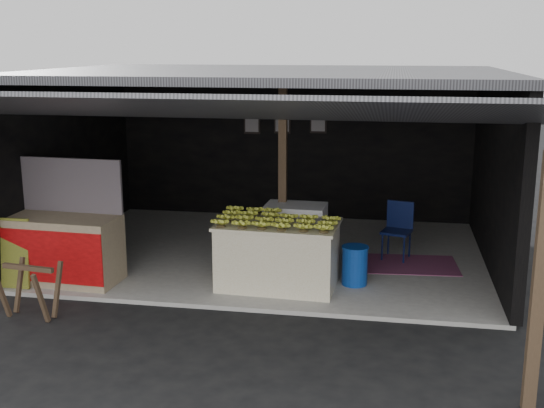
% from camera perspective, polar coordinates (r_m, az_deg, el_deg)
% --- Properties ---
extents(ground, '(80.00, 80.00, 0.00)m').
position_cam_1_polar(ground, '(9.02, -3.00, -8.97)').
color(ground, black).
rests_on(ground, ground).
extents(concrete_slab, '(7.00, 5.00, 0.06)m').
position_cam_1_polar(concrete_slab, '(11.32, -0.13, -4.14)').
color(concrete_slab, gray).
rests_on(concrete_slab, ground).
extents(shophouse, '(7.40, 7.29, 3.02)m').
position_cam_1_polar(shophouse, '(11.19, 0.16, 6.51)').
color(shophouse, black).
rests_on(shophouse, ground).
extents(banana_table, '(1.72, 1.10, 0.93)m').
position_cam_1_polar(banana_table, '(9.59, 0.50, -4.25)').
color(banana_table, white).
rests_on(banana_table, concrete_slab).
extents(banana_pile, '(1.59, 1.00, 0.18)m').
position_cam_1_polar(banana_pile, '(9.44, 0.50, -1.05)').
color(banana_pile, gold).
rests_on(banana_pile, banana_table).
extents(white_crate, '(0.92, 0.65, 1.00)m').
position_cam_1_polar(white_crate, '(10.34, 1.96, -2.77)').
color(white_crate, white).
rests_on(white_crate, concrete_slab).
extents(neighbor_stall, '(1.73, 0.85, 1.75)m').
position_cam_1_polar(neighbor_stall, '(10.27, -17.28, -3.35)').
color(neighbor_stall, '#998466').
rests_on(neighbor_stall, concrete_slab).
extents(green_signboard, '(0.66, 0.17, 0.99)m').
position_cam_1_polar(green_signboard, '(10.27, -21.28, -3.83)').
color(green_signboard, black).
rests_on(green_signboard, concrete_slab).
extents(sawhorse, '(0.73, 0.69, 0.70)m').
position_cam_1_polar(sawhorse, '(9.18, -19.65, -6.41)').
color(sawhorse, '#493524').
rests_on(sawhorse, ground).
extents(water_barrel, '(0.36, 0.36, 0.53)m').
position_cam_1_polar(water_barrel, '(9.80, 6.93, -5.20)').
color(water_barrel, '#0E3A9A').
rests_on(water_barrel, concrete_slab).
extents(plastic_chair, '(0.53, 0.53, 0.91)m').
position_cam_1_polar(plastic_chair, '(11.04, 10.52, -1.75)').
color(plastic_chair, '#0A1239').
rests_on(plastic_chair, concrete_slab).
extents(magenta_rug, '(1.57, 1.11, 0.01)m').
position_cam_1_polar(magenta_rug, '(10.86, 11.33, -4.97)').
color(magenta_rug, '#6C184A').
rests_on(magenta_rug, concrete_slab).
extents(picture_frames, '(1.62, 0.04, 0.46)m').
position_cam_1_polar(picture_frames, '(13.28, 1.01, 6.82)').
color(picture_frames, black).
rests_on(picture_frames, shophouse).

